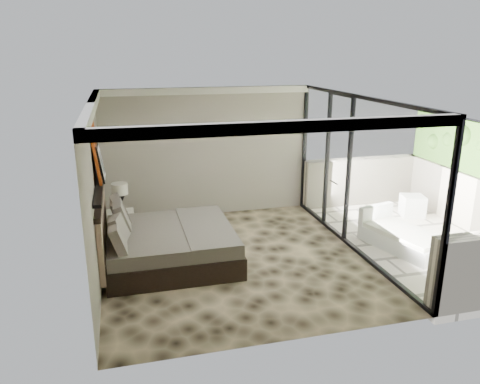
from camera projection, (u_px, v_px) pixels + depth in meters
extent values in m
plane|color=black|center=(235.00, 260.00, 8.25)|extent=(5.00, 5.00, 0.00)
cube|color=silver|center=(234.00, 99.00, 7.43)|extent=(4.50, 5.00, 0.02)
cube|color=gray|center=(207.00, 153.00, 10.14)|extent=(4.50, 0.02, 2.80)
cube|color=gray|center=(96.00, 193.00, 7.31)|extent=(0.02, 5.00, 2.80)
cube|color=white|center=(356.00, 175.00, 8.37)|extent=(0.08, 5.00, 2.80)
cube|color=beige|center=(420.00, 242.00, 9.16)|extent=(3.00, 5.00, 0.12)
cube|color=black|center=(99.00, 185.00, 7.38)|extent=(0.12, 2.20, 0.05)
cube|color=black|center=(172.00, 252.00, 8.13)|extent=(2.17, 2.07, 0.37)
cube|color=#585349|center=(171.00, 236.00, 8.04)|extent=(2.11, 2.01, 0.23)
cube|color=#4E4B44|center=(206.00, 226.00, 8.15)|extent=(0.83, 2.05, 0.03)
cube|color=#9A7D62|center=(102.00, 229.00, 7.70)|extent=(0.08, 2.17, 1.03)
cube|color=black|center=(121.00, 225.00, 9.14)|extent=(0.65, 0.65, 0.52)
cone|color=black|center=(121.00, 208.00, 9.09)|extent=(0.18, 0.18, 0.16)
cone|color=black|center=(120.00, 200.00, 9.05)|extent=(0.18, 0.18, 0.16)
cylinder|color=beige|center=(120.00, 189.00, 8.98)|extent=(0.31, 0.31, 0.22)
cube|color=#A8370E|center=(96.00, 152.00, 7.52)|extent=(0.13, 0.90, 0.90)
cube|color=black|center=(100.00, 162.00, 7.46)|extent=(0.11, 0.50, 0.60)
cube|color=white|center=(412.00, 206.00, 10.35)|extent=(0.57, 0.57, 0.47)
cube|color=silver|center=(404.00, 241.00, 8.67)|extent=(1.19, 1.76, 0.28)
cube|color=beige|center=(405.00, 232.00, 8.62)|extent=(1.13, 1.65, 0.08)
cube|color=silver|center=(376.00, 213.00, 9.21)|extent=(0.81, 0.32, 0.35)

